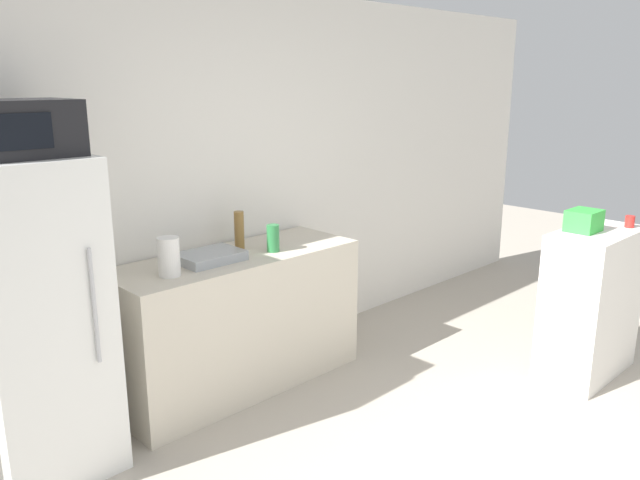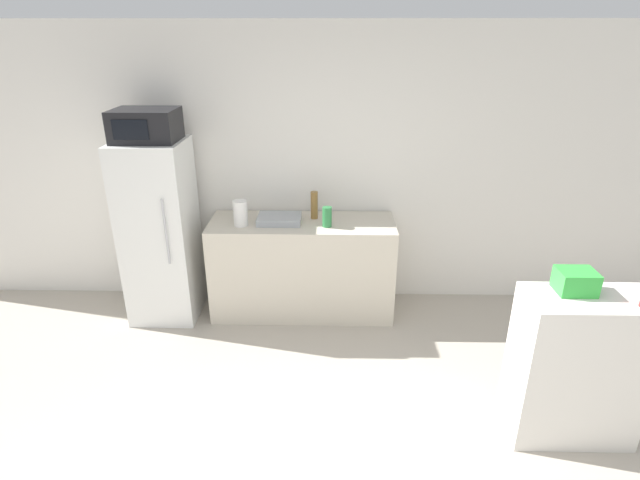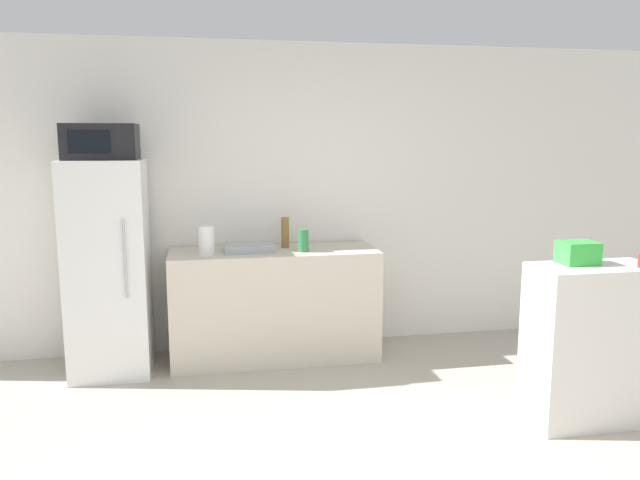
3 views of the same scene
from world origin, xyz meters
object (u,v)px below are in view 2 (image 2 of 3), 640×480
bottle_short (327,217)px  refrigerator (160,232)px  bottle_tall (314,205)px  basket (576,281)px  paper_towel_roll (240,213)px  microwave (146,125)px

bottle_short → refrigerator: bearing=178.6°
bottle_tall → basket: bearing=-43.8°
refrigerator → paper_towel_roll: bearing=-1.8°
basket → paper_towel_roll: (-2.29, 1.39, -0.08)m
microwave → bottle_short: microwave is taller
microwave → paper_towel_roll: 1.06m
microwave → bottle_tall: bearing=7.0°
refrigerator → basket: refrigerator is taller
bottle_short → basket: basket is taller
refrigerator → bottle_short: size_ratio=9.22×
microwave → paper_towel_roll: size_ratio=2.29×
microwave → refrigerator: bearing=71.9°
bottle_tall → bottle_short: bearing=-59.8°
microwave → bottle_short: (1.51, -0.03, -0.79)m
bottle_tall → basket: size_ratio=1.14×
bottle_tall → bottle_short: bottle_tall is taller
microwave → basket: size_ratio=2.32×
refrigerator → bottle_tall: 1.42m
bottle_tall → bottle_short: size_ratio=1.42×
basket → paper_towel_roll: size_ratio=0.98×
paper_towel_roll → bottle_tall: bearing=16.6°
bottle_short → basket: (1.53, -1.38, 0.10)m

